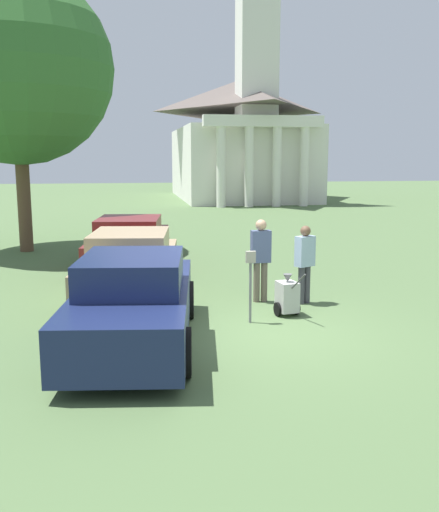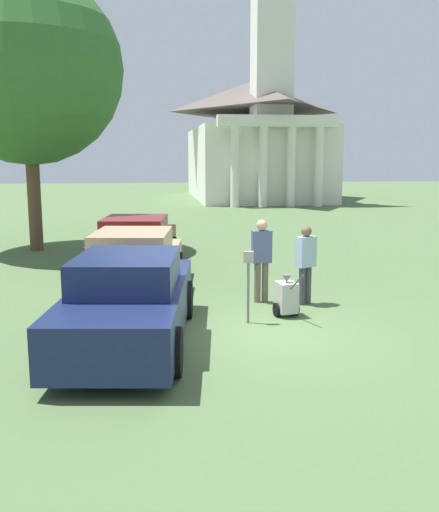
{
  "view_description": "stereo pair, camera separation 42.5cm",
  "coord_description": "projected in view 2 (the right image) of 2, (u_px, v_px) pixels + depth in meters",
  "views": [
    {
      "loc": [
        -2.31,
        -9.64,
        3.15
      ],
      "look_at": [
        -0.41,
        1.9,
        1.1
      ],
      "focal_mm": 40.0,
      "sensor_mm": 36.0,
      "label": 1
    },
    {
      "loc": [
        -1.89,
        -9.7,
        3.15
      ],
      "look_at": [
        -0.41,
        1.9,
        1.1
      ],
      "focal_mm": 40.0,
      "sensor_mm": 36.0,
      "label": 2
    }
  ],
  "objects": [
    {
      "name": "person_supervisor",
      "position": [
        306.0,
        260.0,
        12.15
      ],
      "size": [
        0.47,
        0.38,
        1.7
      ],
      "rotation": [
        0.0,
        0.0,
        3.61
      ],
      "color": "#3F3F47",
      "rests_on": "ground_plane"
    },
    {
      "name": "ground_plane",
      "position": [
        255.0,
        334.0,
        10.26
      ],
      "size": [
        120.0,
        120.0,
        0.0
      ],
      "primitive_type": "plane",
      "color": "#4C663D"
    },
    {
      "name": "parked_car_tan",
      "position": [
        134.0,
        265.0,
        13.04
      ],
      "size": [
        2.48,
        5.14,
        1.49
      ],
      "rotation": [
        0.0,
        0.0,
        -0.13
      ],
      "color": "tan",
      "rests_on": "ground_plane"
    },
    {
      "name": "equipment_cart",
      "position": [
        286.0,
        297.0,
        11.34
      ],
      "size": [
        0.51,
        1.0,
        1.0
      ],
      "rotation": [
        0.0,
        0.0,
        0.16
      ],
      "color": "#B2B2AD",
      "rests_on": "ground_plane"
    },
    {
      "name": "shade_tree",
      "position": [
        27.0,
        69.0,
        18.42
      ],
      "size": [
        6.19,
        6.19,
        9.04
      ],
      "color": "brown",
      "rests_on": "ground_plane"
    },
    {
      "name": "parked_car_navy",
      "position": [
        129.0,
        302.0,
        9.63
      ],
      "size": [
        2.44,
        5.12,
        1.55
      ],
      "rotation": [
        0.0,
        0.0,
        -0.13
      ],
      "color": "#19234C",
      "rests_on": "ground_plane"
    },
    {
      "name": "parked_car_maroon",
      "position": [
        136.0,
        244.0,
        16.22
      ],
      "size": [
        2.5,
        5.02,
        1.47
      ],
      "rotation": [
        0.0,
        0.0,
        -0.13
      ],
      "color": "maroon",
      "rests_on": "ground_plane"
    },
    {
      "name": "parking_meter",
      "position": [
        248.0,
        273.0,
        10.76
      ],
      "size": [
        0.18,
        0.09,
        1.39
      ],
      "color": "slate",
      "rests_on": "ground_plane"
    },
    {
      "name": "person_worker",
      "position": [
        262.0,
        255.0,
        12.32
      ],
      "size": [
        0.42,
        0.24,
        1.81
      ],
      "rotation": [
        0.0,
        0.0,
        3.16
      ],
      "color": "#665B4C",
      "rests_on": "ground_plane"
    },
    {
      "name": "church",
      "position": [
        256.0,
        127.0,
        42.21
      ],
      "size": [
        9.13,
        15.58,
        24.23
      ],
      "color": "silver",
      "rests_on": "ground_plane"
    }
  ]
}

